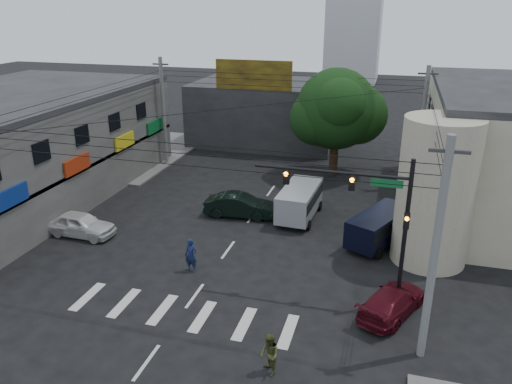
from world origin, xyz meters
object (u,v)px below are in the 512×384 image
at_px(utility_pole_far_right, 421,128).
at_px(traffic_officer, 191,255).
at_px(utility_pole_near_right, 435,254).
at_px(silver_minivan, 299,203).
at_px(street_tree, 336,109).
at_px(maroon_sedan, 392,301).
at_px(traffic_gantry, 369,206).
at_px(utility_pole_far_left, 164,112).
at_px(navy_van, 379,229).
at_px(white_compact, 81,224).
at_px(dark_sedan, 240,205).
at_px(pedestrian_olive, 269,355).

xyz_separation_m(utility_pole_far_right, traffic_officer, (-11.58, -16.81, -3.67)).
xyz_separation_m(utility_pole_near_right, silver_minivan, (-7.47, 12.19, -3.54)).
relative_size(street_tree, traffic_officer, 4.67).
distance_m(maroon_sedan, silver_minivan, 11.41).
bearing_deg(traffic_gantry, silver_minivan, 118.86).
distance_m(street_tree, utility_pole_far_left, 14.56).
xyz_separation_m(maroon_sedan, traffic_officer, (-10.35, 1.05, 0.29)).
bearing_deg(navy_van, traffic_officer, 147.58).
bearing_deg(street_tree, maroon_sedan, -74.40).
relative_size(utility_pole_far_left, silver_minivan, 1.83).
relative_size(white_compact, maroon_sedan, 0.92).
xyz_separation_m(dark_sedan, silver_minivan, (3.85, 0.86, 0.30)).
height_order(traffic_gantry, dark_sedan, traffic_gantry).
bearing_deg(pedestrian_olive, white_compact, -157.99).
xyz_separation_m(utility_pole_far_right, pedestrian_olive, (-5.65, -23.25, -3.73)).
bearing_deg(utility_pole_near_right, pedestrian_olive, -154.07).
height_order(utility_pole_near_right, white_compact, utility_pole_near_right).
distance_m(utility_pole_far_right, pedestrian_olive, 24.21).
height_order(utility_pole_far_left, navy_van, utility_pole_far_left).
height_order(utility_pole_near_right, dark_sedan, utility_pole_near_right).
xyz_separation_m(utility_pole_far_right, white_compact, (-19.77, -14.62, -3.86)).
height_order(dark_sedan, maroon_sedan, dark_sedan).
distance_m(dark_sedan, navy_van, 9.25).
bearing_deg(utility_pole_near_right, street_tree, 106.82).
bearing_deg(street_tree, pedestrian_olive, -87.99).
bearing_deg(utility_pole_near_right, utility_pole_far_left, 135.69).
xyz_separation_m(traffic_gantry, utility_pole_far_left, (-18.32, 17.00, -0.23)).
xyz_separation_m(white_compact, navy_van, (17.56, 3.81, 0.25)).
bearing_deg(navy_van, utility_pole_far_right, 13.35).
distance_m(utility_pole_far_left, navy_van, 21.97).
distance_m(maroon_sedan, pedestrian_olive, 6.97).
distance_m(utility_pole_far_left, utility_pole_far_right, 21.00).
relative_size(utility_pole_far_right, silver_minivan, 1.83).
bearing_deg(utility_pole_far_right, traffic_officer, -124.56).
bearing_deg(utility_pole_far_right, utility_pole_near_right, -90.00).
bearing_deg(dark_sedan, pedestrian_olive, -163.53).
bearing_deg(silver_minivan, utility_pole_far_right, -39.06).
bearing_deg(silver_minivan, white_compact, 120.01).
relative_size(dark_sedan, pedestrian_olive, 2.73).
bearing_deg(navy_van, white_compact, 127.17).
distance_m(utility_pole_near_right, dark_sedan, 16.47).
relative_size(white_compact, traffic_officer, 2.35).
bearing_deg(traffic_officer, street_tree, 78.09).
relative_size(utility_pole_near_right, white_compact, 2.10).
distance_m(utility_pole_far_right, navy_van, 11.61).
relative_size(traffic_gantry, navy_van, 1.37).
bearing_deg(street_tree, traffic_officer, -105.92).
bearing_deg(utility_pole_far_left, white_compact, -85.20).
height_order(traffic_gantry, utility_pole_near_right, utility_pole_near_right).
height_order(maroon_sedan, pedestrian_olive, pedestrian_olive).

